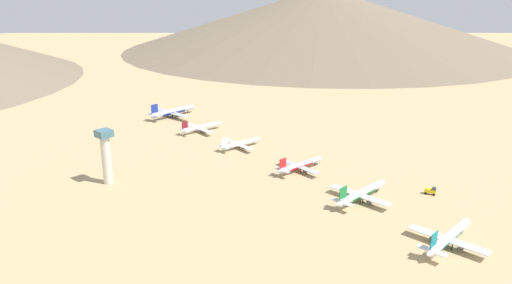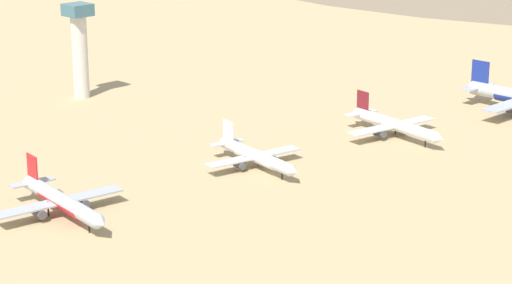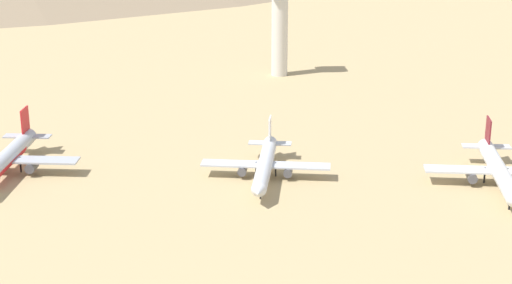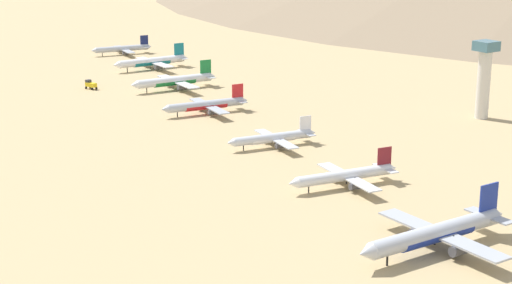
{
  "view_description": "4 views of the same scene",
  "coord_description": "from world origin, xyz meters",
  "px_view_note": "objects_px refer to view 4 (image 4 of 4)",
  "views": [
    {
      "loc": [
        -201.32,
        -157.03,
        99.15
      ],
      "look_at": [
        10.95,
        38.87,
        5.76
      ],
      "focal_mm": 35.0,
      "sensor_mm": 36.0,
      "label": 1
    },
    {
      "loc": [
        173.74,
        -113.37,
        76.51
      ],
      "look_at": [
        5.91,
        51.82,
        5.64
      ],
      "focal_mm": 71.96,
      "sensor_mm": 36.0,
      "label": 2
    },
    {
      "loc": [
        159.98,
        38.09,
        58.33
      ],
      "look_at": [
        4.2,
        48.1,
        6.48
      ],
      "focal_mm": 57.92,
      "sensor_mm": 36.0,
      "label": 3
    },
    {
      "loc": [
        157.86,
        262.92,
        73.93
      ],
      "look_at": [
        22.2,
        60.88,
        6.46
      ],
      "focal_mm": 58.93,
      "sensor_mm": 36.0,
      "label": 4
    }
  ],
  "objects_px": {
    "parked_jet_1": "(152,62)",
    "parked_jet_6": "(437,233)",
    "parked_jet_0": "(123,49)",
    "parked_jet_2": "(175,81)",
    "parked_jet_4": "(273,138)",
    "parked_jet_5": "(346,176)",
    "control_tower": "(484,75)",
    "service_truck": "(91,84)",
    "parked_jet_3": "(206,105)"
  },
  "relations": [
    {
      "from": "parked_jet_3",
      "to": "service_truck",
      "type": "xyz_separation_m",
      "value": [
        18.1,
        -66.37,
        -1.31
      ]
    },
    {
      "from": "parked_jet_4",
      "to": "parked_jet_2",
      "type": "bearing_deg",
      "value": -99.87
    },
    {
      "from": "parked_jet_1",
      "to": "parked_jet_4",
      "type": "relative_size",
      "value": 1.25
    },
    {
      "from": "parked_jet_1",
      "to": "parked_jet_3",
      "type": "height_order",
      "value": "parked_jet_1"
    },
    {
      "from": "parked_jet_1",
      "to": "control_tower",
      "type": "xyz_separation_m",
      "value": [
        -55.56,
        154.9,
        12.15
      ]
    },
    {
      "from": "parked_jet_0",
      "to": "parked_jet_6",
      "type": "bearing_deg",
      "value": 78.87
    },
    {
      "from": "parked_jet_0",
      "to": "parked_jet_1",
      "type": "bearing_deg",
      "value": 82.23
    },
    {
      "from": "parked_jet_4",
      "to": "parked_jet_0",
      "type": "bearing_deg",
      "value": -100.87
    },
    {
      "from": "parked_jet_0",
      "to": "control_tower",
      "type": "bearing_deg",
      "value": 103.71
    },
    {
      "from": "parked_jet_4",
      "to": "parked_jet_5",
      "type": "bearing_deg",
      "value": 81.27
    },
    {
      "from": "parked_jet_3",
      "to": "parked_jet_5",
      "type": "relative_size",
      "value": 1.03
    },
    {
      "from": "parked_jet_4",
      "to": "parked_jet_5",
      "type": "relative_size",
      "value": 0.92
    },
    {
      "from": "parked_jet_6",
      "to": "parked_jet_4",
      "type": "bearing_deg",
      "value": -101.66
    },
    {
      "from": "parked_jet_4",
      "to": "service_truck",
      "type": "relative_size",
      "value": 5.6
    },
    {
      "from": "parked_jet_3",
      "to": "parked_jet_5",
      "type": "height_order",
      "value": "parked_jet_3"
    },
    {
      "from": "parked_jet_3",
      "to": "parked_jet_6",
      "type": "relative_size",
      "value": 0.8
    },
    {
      "from": "parked_jet_1",
      "to": "service_truck",
      "type": "xyz_separation_m",
      "value": [
        43.0,
        26.52,
        -1.72
      ]
    },
    {
      "from": "control_tower",
      "to": "parked_jet_0",
      "type": "bearing_deg",
      "value": -76.29
    },
    {
      "from": "parked_jet_1",
      "to": "parked_jet_3",
      "type": "distance_m",
      "value": 96.17
    },
    {
      "from": "parked_jet_1",
      "to": "parked_jet_5",
      "type": "bearing_deg",
      "value": 78.87
    },
    {
      "from": "parked_jet_5",
      "to": "service_truck",
      "type": "xyz_separation_m",
      "value": [
        5.87,
        -162.14,
        -1.26
      ]
    },
    {
      "from": "parked_jet_1",
      "to": "service_truck",
      "type": "bearing_deg",
      "value": 31.67
    },
    {
      "from": "parked_jet_4",
      "to": "parked_jet_6",
      "type": "xyz_separation_m",
      "value": [
        18.66,
        90.43,
        1.22
      ]
    },
    {
      "from": "parked_jet_1",
      "to": "control_tower",
      "type": "height_order",
      "value": "control_tower"
    },
    {
      "from": "parked_jet_2",
      "to": "parked_jet_6",
      "type": "relative_size",
      "value": 0.9
    },
    {
      "from": "parked_jet_3",
      "to": "service_truck",
      "type": "distance_m",
      "value": 68.8
    },
    {
      "from": "parked_jet_5",
      "to": "parked_jet_6",
      "type": "xyz_separation_m",
      "value": [
        11.84,
        46.04,
        0.92
      ]
    },
    {
      "from": "parked_jet_5",
      "to": "control_tower",
      "type": "height_order",
      "value": "control_tower"
    },
    {
      "from": "service_truck",
      "to": "parked_jet_2",
      "type": "bearing_deg",
      "value": 144.39
    },
    {
      "from": "parked_jet_0",
      "to": "parked_jet_3",
      "type": "relative_size",
      "value": 0.93
    },
    {
      "from": "parked_jet_1",
      "to": "service_truck",
      "type": "relative_size",
      "value": 7.0
    },
    {
      "from": "parked_jet_5",
      "to": "parked_jet_6",
      "type": "relative_size",
      "value": 0.78
    },
    {
      "from": "parked_jet_6",
      "to": "parked_jet_0",
      "type": "bearing_deg",
      "value": -101.13
    },
    {
      "from": "parked_jet_4",
      "to": "parked_jet_5",
      "type": "height_order",
      "value": "parked_jet_5"
    },
    {
      "from": "service_truck",
      "to": "control_tower",
      "type": "distance_m",
      "value": 162.44
    },
    {
      "from": "parked_jet_5",
      "to": "parked_jet_0",
      "type": "bearing_deg",
      "value": -100.47
    },
    {
      "from": "parked_jet_1",
      "to": "parked_jet_6",
      "type": "height_order",
      "value": "parked_jet_6"
    },
    {
      "from": "parked_jet_4",
      "to": "service_truck",
      "type": "distance_m",
      "value": 118.43
    },
    {
      "from": "parked_jet_2",
      "to": "parked_jet_4",
      "type": "xyz_separation_m",
      "value": [
        16.81,
        96.62,
        -0.78
      ]
    },
    {
      "from": "parked_jet_2",
      "to": "service_truck",
      "type": "distance_m",
      "value": 36.32
    },
    {
      "from": "parked_jet_5",
      "to": "control_tower",
      "type": "bearing_deg",
      "value": -159.99
    },
    {
      "from": "parked_jet_0",
      "to": "service_truck",
      "type": "xyz_separation_m",
      "value": [
        49.36,
        73.21,
        -1.13
      ]
    },
    {
      "from": "control_tower",
      "to": "parked_jet_6",
      "type": "bearing_deg",
      "value": 37.36
    },
    {
      "from": "service_truck",
      "to": "control_tower",
      "type": "bearing_deg",
      "value": 127.51
    },
    {
      "from": "parked_jet_3",
      "to": "control_tower",
      "type": "height_order",
      "value": "control_tower"
    },
    {
      "from": "parked_jet_6",
      "to": "control_tower",
      "type": "distance_m",
      "value": 132.02
    },
    {
      "from": "parked_jet_0",
      "to": "parked_jet_6",
      "type": "xyz_separation_m",
      "value": [
        55.33,
        281.38,
        1.06
      ]
    },
    {
      "from": "parked_jet_5",
      "to": "service_truck",
      "type": "height_order",
      "value": "parked_jet_5"
    },
    {
      "from": "parked_jet_2",
      "to": "parked_jet_3",
      "type": "height_order",
      "value": "parked_jet_2"
    },
    {
      "from": "parked_jet_3",
      "to": "parked_jet_4",
      "type": "xyz_separation_m",
      "value": [
        5.42,
        51.38,
        -0.35
      ]
    }
  ]
}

